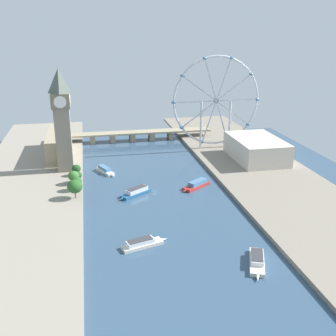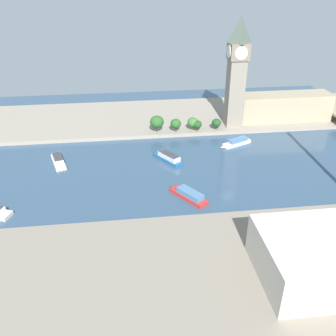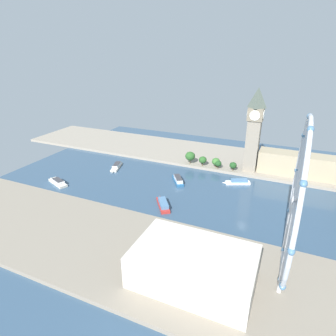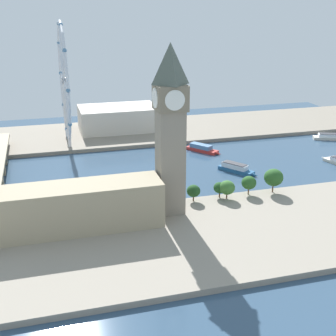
% 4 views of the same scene
% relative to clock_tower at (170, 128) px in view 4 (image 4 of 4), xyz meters
% --- Properties ---
extents(ground_plane, '(374.58, 374.58, 0.00)m').
position_rel_clock_tower_xyz_m(ground_plane, '(71.70, -59.15, -50.10)').
color(ground_plane, '#334C66').
extents(riverbank_left, '(90.00, 520.00, 3.00)m').
position_rel_clock_tower_xyz_m(riverbank_left, '(-30.59, -59.15, -48.60)').
color(riverbank_left, gray).
rests_on(riverbank_left, ground_plane).
extents(riverbank_right, '(90.00, 520.00, 3.00)m').
position_rel_clock_tower_xyz_m(riverbank_right, '(173.99, -59.15, -48.60)').
color(riverbank_right, gray).
rests_on(riverbank_right, ground_plane).
extents(clock_tower, '(16.67, 16.67, 90.61)m').
position_rel_clock_tower_xyz_m(clock_tower, '(0.00, 0.00, 0.00)').
color(clock_tower, gray).
rests_on(clock_tower, riverbank_left).
extents(parliament_block, '(22.00, 82.56, 23.51)m').
position_rel_clock_tower_xyz_m(parliament_block, '(-7.67, 49.28, -35.35)').
color(parliament_block, tan).
rests_on(parliament_block, riverbank_left).
extents(tree_row_embankment, '(12.03, 60.53, 14.72)m').
position_rel_clock_tower_xyz_m(tree_row_embankment, '(9.11, -48.58, -39.24)').
color(tree_row_embankment, '#513823').
rests_on(tree_row_embankment, riverbank_left).
extents(ferris_wheel, '(95.96, 3.20, 97.01)m').
position_rel_clock_tower_xyz_m(ferris_wheel, '(155.10, 44.02, 2.54)').
color(ferris_wheel, silver).
rests_on(ferris_wheel, riverbank_right).
extents(riverside_hall, '(43.74, 69.37, 20.90)m').
position_rel_clock_tower_xyz_m(riverside_hall, '(182.39, -3.19, -36.65)').
color(riverside_hall, beige).
rests_on(riverside_hall, riverbank_right).
extents(tour_boat_0, '(28.04, 21.10, 6.27)m').
position_rel_clock_tower_xyz_m(tour_boat_0, '(55.74, -64.00, -47.44)').
color(tour_boat_0, '#235684').
rests_on(tour_boat_0, ground_plane).
extents(tour_boat_1, '(15.88, 28.25, 5.24)m').
position_rel_clock_tower_xyz_m(tour_boat_1, '(34.87, -5.92, -47.90)').
color(tour_boat_1, white).
rests_on(tour_boat_1, ground_plane).
extents(tour_boat_2, '(17.55, 31.63, 5.27)m').
position_rel_clock_tower_xyz_m(tour_boat_2, '(110.16, -175.77, -47.97)').
color(tour_boat_2, beige).
rests_on(tour_boat_2, ground_plane).
extents(tour_boat_4, '(28.45, 22.24, 5.71)m').
position_rel_clock_tower_xyz_m(tour_boat_4, '(107.36, -57.34, -47.69)').
color(tour_boat_4, '#B22D28').
rests_on(tour_boat_4, ground_plane).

